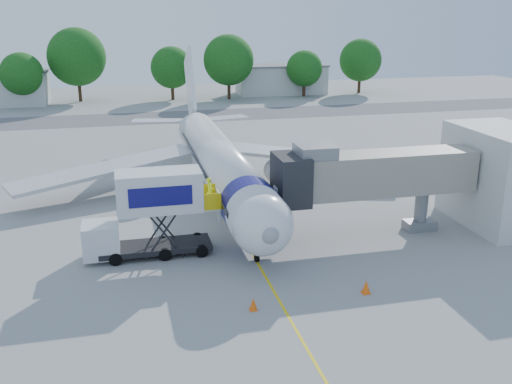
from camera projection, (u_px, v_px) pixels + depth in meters
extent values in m
plane|color=gray|center=(228.00, 211.00, 44.19)|extent=(160.00, 160.00, 0.00)
cube|color=yellow|center=(228.00, 211.00, 44.19)|extent=(0.15, 70.00, 0.01)
cube|color=#59595B|center=(174.00, 117.00, 83.08)|extent=(120.00, 10.00, 0.01)
cylinder|color=silver|center=(220.00, 164.00, 46.05)|extent=(3.70, 28.00, 3.70)
sphere|color=silver|center=(263.00, 225.00, 33.09)|extent=(3.70, 3.70, 3.70)
sphere|color=gray|center=(269.00, 234.00, 31.66)|extent=(1.10, 1.10, 1.10)
cone|color=silver|center=(193.00, 125.00, 61.79)|extent=(3.70, 6.00, 3.70)
cube|color=silver|center=(190.00, 85.00, 61.44)|extent=(0.35, 7.26, 8.29)
cube|color=#BCBEC1|center=(312.00, 156.00, 51.52)|extent=(16.17, 9.32, 1.42)
cube|color=#BCBEC1|center=(107.00, 168.00, 47.50)|extent=(16.17, 9.32, 1.42)
cylinder|color=#999BA0|center=(280.00, 175.00, 49.19)|extent=(2.10, 3.60, 2.10)
cylinder|color=#999BA0|center=(151.00, 184.00, 46.73)|extent=(2.10, 3.60, 2.10)
cube|color=black|center=(264.00, 219.00, 32.68)|extent=(2.60, 1.39, 0.81)
cylinder|color=#100D5E|center=(251.00, 208.00, 35.87)|extent=(3.73, 2.00, 3.73)
cylinder|color=silver|center=(257.00, 250.00, 35.17)|extent=(0.16, 0.16, 1.50)
cylinder|color=black|center=(257.00, 257.00, 35.30)|extent=(0.25, 0.64, 0.64)
cylinder|color=black|center=(244.00, 182.00, 50.19)|extent=(0.35, 0.90, 0.90)
cylinder|color=black|center=(185.00, 186.00, 49.03)|extent=(0.35, 0.90, 0.90)
cube|color=#9B9585|center=(378.00, 173.00, 38.38)|extent=(13.60, 2.60, 2.80)
cube|color=black|center=(291.00, 179.00, 37.02)|extent=(2.00, 3.20, 3.20)
cube|color=slate|center=(315.00, 151.00, 36.82)|extent=(2.40, 2.40, 0.80)
cylinder|color=slate|center=(421.00, 210.00, 40.04)|extent=(0.90, 0.90, 3.00)
cube|color=slate|center=(419.00, 225.00, 40.39)|extent=(2.20, 1.20, 0.70)
cylinder|color=black|center=(408.00, 226.00, 40.19)|extent=(0.30, 0.70, 0.70)
cylinder|color=black|center=(431.00, 224.00, 40.59)|extent=(0.30, 0.70, 0.70)
cube|color=beige|center=(499.00, 177.00, 40.77)|extent=(5.00, 8.00, 7.00)
cube|color=black|center=(156.00, 247.00, 36.20)|extent=(7.00, 2.30, 0.35)
cube|color=silver|center=(101.00, 240.00, 35.22)|extent=(2.20, 2.20, 2.10)
cube|color=black|center=(101.00, 233.00, 35.09)|extent=(1.90, 2.10, 0.70)
cube|color=silver|center=(159.00, 191.00, 35.16)|extent=(5.20, 2.40, 2.50)
cube|color=#100D5E|center=(161.00, 197.00, 34.04)|extent=(3.80, 0.04, 1.20)
cube|color=silver|center=(210.00, 205.00, 36.23)|extent=(1.10, 2.20, 0.10)
cube|color=#DBBE0B|center=(212.00, 202.00, 35.09)|extent=(1.10, 0.06, 1.10)
cube|color=#DBBE0B|center=(207.00, 192.00, 37.04)|extent=(1.10, 0.06, 1.10)
cylinder|color=black|center=(202.00, 251.00, 35.90)|extent=(0.80, 0.25, 0.80)
cylinder|color=black|center=(197.00, 239.00, 37.85)|extent=(0.80, 0.25, 0.80)
cylinder|color=black|center=(116.00, 259.00, 34.72)|extent=(0.80, 0.25, 0.80)
cylinder|color=black|center=(115.00, 246.00, 36.66)|extent=(0.80, 0.25, 0.80)
imported|color=#DAFF1A|center=(210.00, 191.00, 35.95)|extent=(0.45, 0.66, 1.77)
cube|color=silver|center=(257.00, 343.00, 25.40)|extent=(4.00, 2.52, 1.49)
cube|color=#100D5E|center=(257.00, 333.00, 25.25)|extent=(2.41, 2.15, 0.37)
cylinder|color=black|center=(224.00, 361.00, 24.71)|extent=(0.78, 0.39, 0.75)
cylinder|color=black|center=(223.00, 342.00, 26.13)|extent=(0.78, 0.39, 0.75)
cylinder|color=black|center=(292.00, 358.00, 24.90)|extent=(0.78, 0.39, 0.75)
cylinder|color=black|center=(288.00, 340.00, 26.32)|extent=(0.78, 0.39, 0.75)
cone|color=#FF5D0D|center=(366.00, 287.00, 31.31)|extent=(0.49, 0.49, 0.78)
cube|color=#FF5D0D|center=(366.00, 293.00, 31.42)|extent=(0.45, 0.45, 0.04)
cone|color=#FF5D0D|center=(253.00, 304.00, 29.56)|extent=(0.44, 0.44, 0.69)
cube|color=#FF5D0D|center=(253.00, 309.00, 29.66)|extent=(0.40, 0.40, 0.04)
cube|color=beige|center=(281.00, 80.00, 105.74)|extent=(16.00, 7.00, 5.00)
cube|color=slate|center=(281.00, 65.00, 104.93)|extent=(16.40, 7.40, 0.30)
cylinder|color=#382314|center=(25.00, 97.00, 91.33)|extent=(0.56, 0.56, 3.03)
sphere|color=#154913|center=(22.00, 74.00, 90.20)|extent=(6.74, 6.74, 6.74)
cylinder|color=#382314|center=(80.00, 89.00, 96.42)|extent=(0.56, 0.56, 4.31)
sphere|color=#154913|center=(77.00, 57.00, 94.82)|extent=(9.58, 9.58, 9.58)
cylinder|color=#382314|center=(173.00, 90.00, 98.57)|extent=(0.56, 0.56, 3.20)
sphere|color=#154913|center=(172.00, 67.00, 97.38)|extent=(7.11, 7.11, 7.11)
cylinder|color=#382314|center=(229.00, 88.00, 99.09)|extent=(0.56, 0.56, 3.89)
sphere|color=#154913|center=(229.00, 60.00, 97.64)|extent=(8.65, 8.65, 8.65)
cylinder|color=#382314|center=(304.00, 88.00, 102.58)|extent=(0.56, 0.56, 2.87)
sphere|color=#154913|center=(304.00, 68.00, 101.51)|extent=(6.38, 6.38, 6.38)
cylinder|color=#382314|center=(359.00, 83.00, 106.84)|extent=(0.56, 0.56, 3.50)
sphere|color=#154913|center=(360.00, 60.00, 105.53)|extent=(7.77, 7.77, 7.77)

